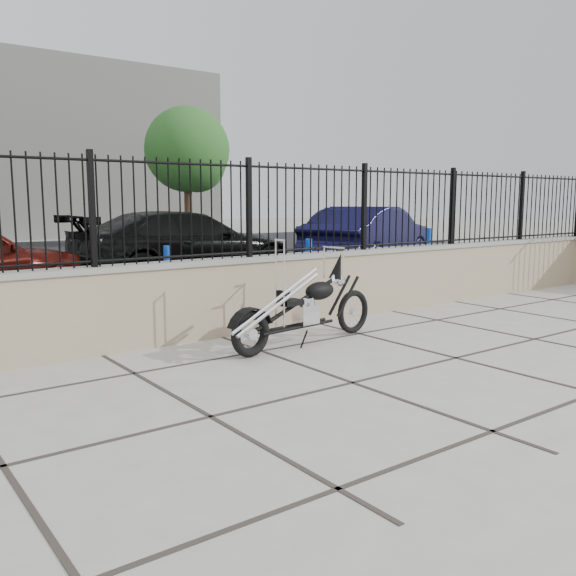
# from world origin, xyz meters

# --- Properties ---
(ground_plane) EXTENTS (90.00, 90.00, 0.00)m
(ground_plane) POSITION_xyz_m (0.00, 0.00, 0.00)
(ground_plane) COLOR #99968E
(ground_plane) RESTS_ON ground
(parking_lot) EXTENTS (30.00, 30.00, 0.00)m
(parking_lot) POSITION_xyz_m (0.00, 12.50, 0.00)
(parking_lot) COLOR black
(parking_lot) RESTS_ON ground
(retaining_wall) EXTENTS (14.00, 0.36, 0.96)m
(retaining_wall) POSITION_xyz_m (0.00, 2.50, 0.48)
(retaining_wall) COLOR gray
(retaining_wall) RESTS_ON ground_plane
(iron_fence) EXTENTS (14.00, 0.08, 1.20)m
(iron_fence) POSITION_xyz_m (0.00, 2.50, 1.56)
(iron_fence) COLOR black
(iron_fence) RESTS_ON retaining_wall
(chopper_motorcycle) EXTENTS (2.16, 0.64, 1.28)m
(chopper_motorcycle) POSITION_xyz_m (-0.94, 1.46, 0.64)
(chopper_motorcycle) COLOR black
(chopper_motorcycle) RESTS_ON ground_plane
(car_black) EXTENTS (5.05, 2.12, 1.46)m
(car_black) POSITION_xyz_m (0.82, 7.78, 0.73)
(car_black) COLOR black
(car_black) RESTS_ON parking_lot
(car_blue) EXTENTS (4.92, 3.17, 1.53)m
(car_blue) POSITION_xyz_m (5.57, 7.02, 0.77)
(car_blue) COLOR black
(car_blue) RESTS_ON parking_lot
(bollard_a) EXTENTS (0.15, 0.15, 0.97)m
(bollard_a) POSITION_xyz_m (-1.06, 4.78, 0.49)
(bollard_a) COLOR blue
(bollard_a) RESTS_ON ground_plane
(bollard_b) EXTENTS (0.14, 0.14, 0.99)m
(bollard_b) POSITION_xyz_m (1.60, 4.54, 0.50)
(bollard_b) COLOR blue
(bollard_b) RESTS_ON ground_plane
(bollard_c) EXTENTS (0.13, 0.13, 1.06)m
(bollard_c) POSITION_xyz_m (5.55, 5.14, 0.53)
(bollard_c) COLOR #0A59A3
(bollard_c) RESTS_ON ground_plane
(tree_right) EXTENTS (3.11, 3.11, 5.25)m
(tree_right) POSITION_xyz_m (5.42, 16.50, 3.68)
(tree_right) COLOR #382619
(tree_right) RESTS_ON ground_plane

